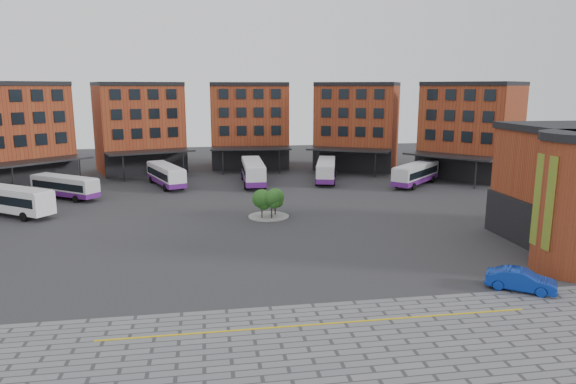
{
  "coord_description": "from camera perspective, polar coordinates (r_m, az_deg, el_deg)",
  "views": [
    {
      "loc": [
        -4.53,
        -41.59,
        13.88
      ],
      "look_at": [
        3.12,
        5.75,
        4.0
      ],
      "focal_mm": 32.0,
      "sensor_mm": 36.0,
      "label": 1
    }
  ],
  "objects": [
    {
      "name": "blue_car",
      "position": [
        39.41,
        24.46,
        -8.9
      ],
      "size": [
        4.64,
        3.98,
        1.51
      ],
      "primitive_type": "imported",
      "rotation": [
        0.0,
        0.0,
        0.94
      ],
      "color": "#0B2E9B",
      "rests_on": "ground"
    },
    {
      "name": "ground",
      "position": [
        44.08,
        -2.83,
        -6.73
      ],
      "size": [
        160.0,
        160.0,
        0.0
      ],
      "primitive_type": "plane",
      "color": "#28282B",
      "rests_on": "ground"
    },
    {
      "name": "bus_c",
      "position": [
        74.43,
        -13.42,
        1.87
      ],
      "size": [
        6.18,
        11.05,
        3.06
      ],
      "rotation": [
        0.0,
        0.0,
        0.36
      ],
      "color": "white",
      "rests_on": "ground"
    },
    {
      "name": "bus_a",
      "position": [
        63.7,
        -28.44,
        -0.66
      ],
      "size": [
        10.49,
        8.45,
        3.13
      ],
      "rotation": [
        0.0,
        0.0,
        0.95
      ],
      "color": "white",
      "rests_on": "ground"
    },
    {
      "name": "bus_f",
      "position": [
        75.46,
        14.01,
        1.99
      ],
      "size": [
        9.65,
        9.47,
        3.1
      ],
      "rotation": [
        0.0,
        0.0,
        -0.8
      ],
      "color": "silver",
      "rests_on": "ground"
    },
    {
      "name": "bus_d",
      "position": [
        74.2,
        -3.9,
        2.27
      ],
      "size": [
        3.25,
        12.08,
        3.39
      ],
      "rotation": [
        0.0,
        0.0,
        -0.02
      ],
      "color": "silver",
      "rests_on": "ground"
    },
    {
      "name": "bus_e",
      "position": [
        76.58,
        4.26,
        2.46
      ],
      "size": [
        5.37,
        11.43,
        3.14
      ],
      "rotation": [
        0.0,
        0.0,
        -0.26
      ],
      "color": "silver",
      "rests_on": "ground"
    },
    {
      "name": "bus_b",
      "position": [
        70.46,
        -23.56,
        0.57
      ],
      "size": [
        9.44,
        7.91,
        2.84
      ],
      "rotation": [
        0.0,
        0.0,
        0.93
      ],
      "color": "silver",
      "rests_on": "ground"
    },
    {
      "name": "main_building",
      "position": [
        80.12,
        -9.38,
        6.72
      ],
      "size": [
        94.14,
        42.48,
        14.6
      ],
      "color": "brown",
      "rests_on": "ground"
    },
    {
      "name": "yellow_line",
      "position": [
        31.55,
        3.84,
        -14.42
      ],
      "size": [
        26.0,
        0.15,
        0.02
      ],
      "primitive_type": "cube",
      "color": "gold",
      "rests_on": "paving_zone"
    },
    {
      "name": "tree_island",
      "position": [
        55.04,
        -2.08,
        -0.95
      ],
      "size": [
        4.4,
        4.4,
        3.2
      ],
      "color": "gray",
      "rests_on": "ground"
    }
  ]
}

